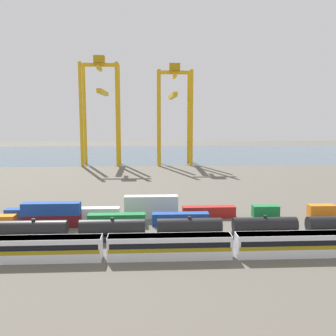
{
  "coord_description": "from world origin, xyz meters",
  "views": [
    {
      "loc": [
        0.53,
        -80.59,
        23.63
      ],
      "look_at": [
        6.75,
        36.84,
        6.95
      ],
      "focal_mm": 41.17,
      "sensor_mm": 36.0,
      "label": 1
    }
  ],
  "objects_px": {
    "shipping_container_9": "(209,212)",
    "shipping_container_11": "(321,210)",
    "shipping_container_10": "(266,211)",
    "gantry_crane_west": "(101,101)",
    "shipping_container_1": "(52,221)",
    "freight_tank_row": "(189,229)",
    "shipping_container_6": "(93,213)",
    "passenger_train": "(170,246)",
    "gantry_crane_central": "(174,104)"
  },
  "relations": [
    {
      "from": "shipping_container_10",
      "to": "gantry_crane_central",
      "type": "xyz_separation_m",
      "value": [
        -14.66,
        96.51,
        26.52
      ]
    },
    {
      "from": "passenger_train",
      "to": "shipping_container_6",
      "type": "xyz_separation_m",
      "value": [
        -16.0,
        24.63,
        -0.84
      ]
    },
    {
      "from": "passenger_train",
      "to": "gantry_crane_central",
      "type": "bearing_deg",
      "value": 85.78
    },
    {
      "from": "passenger_train",
      "to": "shipping_container_1",
      "type": "xyz_separation_m",
      "value": [
        -23.75,
        19.03,
        -0.84
      ]
    },
    {
      "from": "shipping_container_6",
      "to": "gantry_crane_west",
      "type": "relative_size",
      "value": 0.25
    },
    {
      "from": "shipping_container_6",
      "to": "shipping_container_10",
      "type": "bearing_deg",
      "value": 0.0
    },
    {
      "from": "shipping_container_1",
      "to": "shipping_container_6",
      "type": "bearing_deg",
      "value": 35.86
    },
    {
      "from": "passenger_train",
      "to": "shipping_container_6",
      "type": "distance_m",
      "value": 29.38
    },
    {
      "from": "shipping_container_1",
      "to": "shipping_container_10",
      "type": "distance_m",
      "value": 47.69
    },
    {
      "from": "freight_tank_row",
      "to": "shipping_container_1",
      "type": "relative_size",
      "value": 5.78
    },
    {
      "from": "shipping_container_9",
      "to": "shipping_container_10",
      "type": "xyz_separation_m",
      "value": [
        13.2,
        0.0,
        0.0
      ]
    },
    {
      "from": "passenger_train",
      "to": "freight_tank_row",
      "type": "bearing_deg",
      "value": 65.42
    },
    {
      "from": "shipping_container_6",
      "to": "shipping_container_10",
      "type": "relative_size",
      "value": 2.0
    },
    {
      "from": "shipping_container_1",
      "to": "shipping_container_9",
      "type": "xyz_separation_m",
      "value": [
        34.15,
        5.6,
        0.0
      ]
    },
    {
      "from": "freight_tank_row",
      "to": "shipping_container_9",
      "type": "bearing_deg",
      "value": 68.13
    },
    {
      "from": "shipping_container_1",
      "to": "shipping_container_10",
      "type": "bearing_deg",
      "value": 6.74
    },
    {
      "from": "shipping_container_1",
      "to": "passenger_train",
      "type": "bearing_deg",
      "value": -38.71
    },
    {
      "from": "shipping_container_1",
      "to": "shipping_container_11",
      "type": "height_order",
      "value": "same"
    },
    {
      "from": "shipping_container_1",
      "to": "shipping_container_11",
      "type": "xyz_separation_m",
      "value": [
        60.56,
        5.6,
        0.0
      ]
    },
    {
      "from": "freight_tank_row",
      "to": "shipping_container_9",
      "type": "height_order",
      "value": "freight_tank_row"
    },
    {
      "from": "shipping_container_1",
      "to": "gantry_crane_central",
      "type": "relative_size",
      "value": 0.26
    },
    {
      "from": "passenger_train",
      "to": "shipping_container_11",
      "type": "distance_m",
      "value": 44.3
    },
    {
      "from": "shipping_container_1",
      "to": "shipping_container_11",
      "type": "relative_size",
      "value": 2.0
    },
    {
      "from": "shipping_container_1",
      "to": "freight_tank_row",
      "type": "bearing_deg",
      "value": -19.21
    },
    {
      "from": "freight_tank_row",
      "to": "gantry_crane_west",
      "type": "relative_size",
      "value": 1.42
    },
    {
      "from": "shipping_container_9",
      "to": "gantry_crane_west",
      "type": "height_order",
      "value": "gantry_crane_west"
    },
    {
      "from": "shipping_container_11",
      "to": "gantry_crane_central",
      "type": "relative_size",
      "value": 0.13
    },
    {
      "from": "shipping_container_6",
      "to": "shipping_container_9",
      "type": "relative_size",
      "value": 1.0
    },
    {
      "from": "freight_tank_row",
      "to": "shipping_container_10",
      "type": "bearing_deg",
      "value": 38.4
    },
    {
      "from": "passenger_train",
      "to": "freight_tank_row",
      "type": "xyz_separation_m",
      "value": [
        4.24,
        9.28,
        -0.02
      ]
    },
    {
      "from": "shipping_container_9",
      "to": "gantry_crane_central",
      "type": "height_order",
      "value": "gantry_crane_central"
    },
    {
      "from": "shipping_container_6",
      "to": "gantry_crane_central",
      "type": "relative_size",
      "value": 0.26
    },
    {
      "from": "shipping_container_11",
      "to": "gantry_crane_west",
      "type": "bearing_deg",
      "value": 122.86
    },
    {
      "from": "freight_tank_row",
      "to": "passenger_train",
      "type": "bearing_deg",
      "value": -114.58
    },
    {
      "from": "shipping_container_9",
      "to": "shipping_container_11",
      "type": "relative_size",
      "value": 2.0
    },
    {
      "from": "shipping_container_9",
      "to": "gantry_crane_central",
      "type": "relative_size",
      "value": 0.26
    },
    {
      "from": "shipping_container_9",
      "to": "shipping_container_10",
      "type": "distance_m",
      "value": 13.2
    },
    {
      "from": "shipping_container_9",
      "to": "shipping_container_10",
      "type": "bearing_deg",
      "value": 0.0
    },
    {
      "from": "gantry_crane_central",
      "to": "shipping_container_11",
      "type": "bearing_deg",
      "value": -73.89
    },
    {
      "from": "shipping_container_1",
      "to": "gantry_crane_west",
      "type": "bearing_deg",
      "value": 90.64
    },
    {
      "from": "freight_tank_row",
      "to": "gantry_crane_west",
      "type": "height_order",
      "value": "gantry_crane_west"
    },
    {
      "from": "passenger_train",
      "to": "shipping_container_10",
      "type": "height_order",
      "value": "passenger_train"
    },
    {
      "from": "passenger_train",
      "to": "shipping_container_10",
      "type": "bearing_deg",
      "value": 46.21
    },
    {
      "from": "shipping_container_10",
      "to": "gantry_crane_central",
      "type": "height_order",
      "value": "gantry_crane_central"
    },
    {
      "from": "gantry_crane_central",
      "to": "shipping_container_1",
      "type": "bearing_deg",
      "value": -107.75
    },
    {
      "from": "shipping_container_10",
      "to": "gantry_crane_west",
      "type": "distance_m",
      "value": 110.69
    },
    {
      "from": "shipping_container_10",
      "to": "shipping_container_9",
      "type": "bearing_deg",
      "value": 180.0
    },
    {
      "from": "shipping_container_11",
      "to": "freight_tank_row",
      "type": "bearing_deg",
      "value": -154.76
    },
    {
      "from": "shipping_container_1",
      "to": "shipping_container_10",
      "type": "height_order",
      "value": "same"
    },
    {
      "from": "freight_tank_row",
      "to": "gantry_crane_central",
      "type": "height_order",
      "value": "gantry_crane_central"
    }
  ]
}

